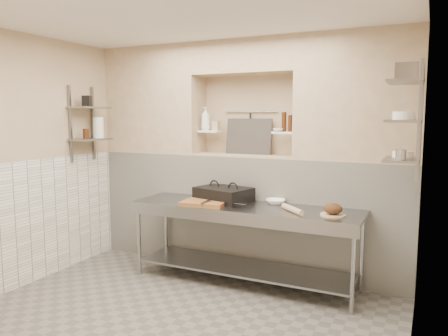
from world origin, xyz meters
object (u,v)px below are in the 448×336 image
Objects in this scene: cutting_board at (204,203)px; bowl_alcove at (278,130)px; prep_table at (244,228)px; rolling_pin at (292,209)px; panini_press at (224,194)px; bottle_soap at (206,119)px; bread_loaf at (333,209)px; jug_left at (98,127)px; mixing_bowl at (276,202)px.

bowl_alcove is at bearing 46.11° from cutting_board.
rolling_pin reaches higher than prep_table.
prep_table is at bearing -9.45° from panini_press.
bottle_soap is (-0.45, 0.40, 0.88)m from panini_press.
bread_loaf is at bearing -18.68° from bottle_soap.
bottle_soap reaches higher than jug_left.
bottle_soap is (-0.77, 0.54, 1.22)m from prep_table.
bowl_alcove is at bearing -1.32° from bottle_soap.
jug_left is (-2.34, -0.24, 0.82)m from mixing_bowl.
bowl_alcove is (0.98, -0.02, -0.13)m from bottle_soap.
bowl_alcove is at bearing 105.34° from mixing_bowl.
bowl_alcove reaches higher than rolling_pin.
panini_press is at bearing 4.15° from jug_left.
bread_loaf is at bearing 5.98° from panini_press.
panini_press is 1.06m from bottle_soap.
bread_loaf is at bearing -23.41° from mixing_bowl.
bottle_soap is at bearing 22.25° from jug_left.
cutting_board is at bearing -150.85° from mixing_bowl.
rolling_pin is at bearing -7.14° from prep_table.
cutting_board is at bearing -133.89° from bowl_alcove.
bowl_alcove reaches higher than mixing_bowl.
prep_table is at bearing -0.39° from jug_left.
bowl_alcove is at bearing 68.07° from prep_table.
mixing_bowl is 2.50m from jug_left.
bread_loaf is at bearing -36.18° from bowl_alcove.
panini_press is 0.30m from cutting_board.
mixing_bowl is 1.43m from bottle_soap.
bowl_alcove reaches higher than cutting_board.
bread_loaf is 3.15m from jug_left.
prep_table is 6.60× the size of rolling_pin.
bread_loaf is at bearing 2.90° from rolling_pin.
rolling_pin is 2.13× the size of bread_loaf.
panini_press is 1.91m from jug_left.
bread_loaf is 2.06m from bottle_soap.
panini_press is at bearing -144.26° from bowl_alcove.
panini_press is 0.99m from bowl_alcove.
bottle_soap reaches higher than mixing_bowl.
rolling_pin is at bearing 3.76° from cutting_board.
bottle_soap is at bearing 152.33° from panini_press.
prep_table is at bearing -111.93° from bowl_alcove.
bread_loaf is (0.41, 0.02, 0.04)m from rolling_pin.
prep_table is 0.65m from rolling_pin.
rolling_pin is 1.06m from bowl_alcove.
bowl_alcove is (-0.07, 0.27, 0.80)m from mixing_bowl.
mixing_bowl is (0.60, 0.12, -0.06)m from panini_press.
bread_loaf reaches higher than rolling_pin.
bowl_alcove is at bearing 121.84° from rolling_pin.
cutting_board is 1.21m from bottle_soap.
panini_press is 3.15× the size of mixing_bowl.
jug_left is at bearing -174.11° from mixing_bowl.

